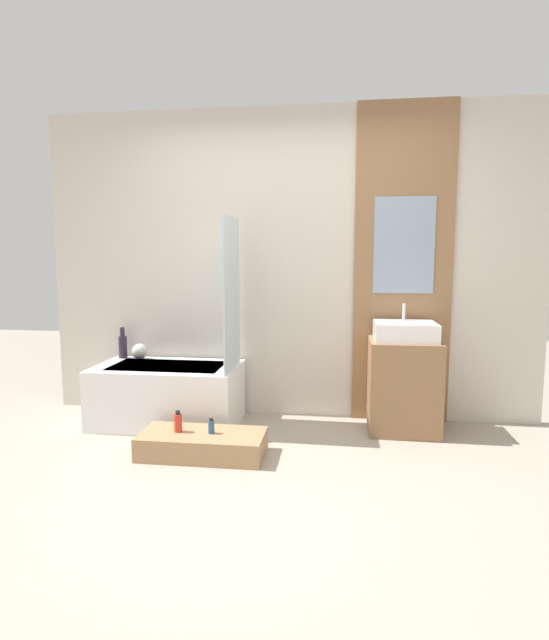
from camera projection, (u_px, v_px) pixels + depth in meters
ground_plane at (258, 497)px, 2.85m from camera, size 12.00×12.00×0.00m
wall_tiled_back at (288, 265)px, 4.24m from camera, size 4.20×0.06×2.60m
wall_wood_accent at (403, 264)px, 4.06m from camera, size 0.79×0.04×2.60m
bathtub at (168, 394)px, 4.11m from camera, size 1.17×0.68×0.48m
glass_shower_screen at (232, 294)px, 3.89m from camera, size 0.01×0.55×1.19m
wooden_step_bench at (202, 444)px, 3.45m from camera, size 0.86×0.40×0.16m
vanity_cabinet at (403, 386)px, 3.92m from camera, size 0.54×0.49×0.72m
sink at (405, 331)px, 3.87m from camera, size 0.47×0.40×0.28m
vase_tall_dark at (123, 345)px, 4.39m from camera, size 0.07×0.07×0.27m
vase_round_light at (140, 351)px, 4.34m from camera, size 0.14×0.14×0.14m
bottle_soap_primary at (178, 422)px, 3.45m from camera, size 0.05×0.05×0.15m
bottle_soap_secondary at (211, 427)px, 3.42m from camera, size 0.04×0.04×0.11m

